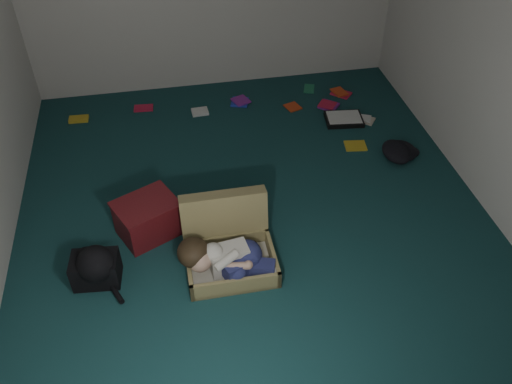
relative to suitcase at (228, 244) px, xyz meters
name	(u,v)px	position (x,y,z in m)	size (l,w,h in m)	color
floor	(253,211)	(0.29, 0.49, -0.15)	(4.50, 4.50, 0.00)	#153A3C
wall_front	(354,350)	(0.29, -1.76, 1.15)	(4.50, 4.50, 0.00)	silver
wall_right	(508,54)	(2.29, 0.49, 1.15)	(4.50, 4.50, 0.00)	silver
suitcase	(228,244)	(0.00, 0.00, 0.00)	(0.68, 0.67, 0.50)	#958752
person	(225,258)	(-0.05, -0.17, 0.04)	(0.74, 0.36, 0.31)	beige
maroon_bin	(148,218)	(-0.60, 0.40, 0.02)	(0.60, 0.55, 0.33)	#581116
backpack	(96,268)	(-1.01, -0.04, -0.02)	(0.43, 0.35, 0.26)	black
clothing_pile	(411,152)	(1.93, 0.95, -0.09)	(0.41, 0.33, 0.13)	black
paper_tray	(344,119)	(1.50, 1.69, -0.12)	(0.42, 0.33, 0.05)	black
book_scatter	(265,110)	(0.72, 2.05, -0.14)	(3.16, 1.36, 0.02)	gold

